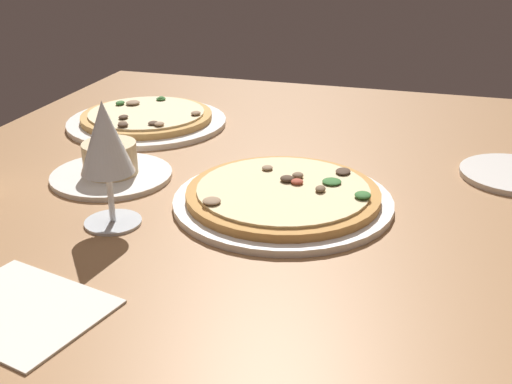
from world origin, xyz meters
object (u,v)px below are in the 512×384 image
at_px(pizza_main, 283,197).
at_px(paper_menu, 19,310).
at_px(pizza_side, 147,119).
at_px(wine_glass_far, 105,143).
at_px(ramekin_on_saucer, 111,166).

height_order(pizza_main, paper_menu, pizza_main).
bearing_deg(pizza_main, pizza_side, 50.59).
relative_size(pizza_main, wine_glass_far, 1.84).
bearing_deg(ramekin_on_saucer, paper_menu, -166.78).
distance_m(pizza_side, wine_glass_far, 0.44).
relative_size(pizza_main, ramekin_on_saucer, 1.66).
relative_size(wine_glass_far, paper_menu, 0.98).
height_order(ramekin_on_saucer, wine_glass_far, wine_glass_far).
distance_m(pizza_side, paper_menu, 0.64).
distance_m(pizza_main, paper_menu, 0.39).
bearing_deg(ramekin_on_saucer, pizza_side, 13.80).
bearing_deg(pizza_main, paper_menu, 149.68).
relative_size(ramekin_on_saucer, paper_menu, 1.09).
distance_m(pizza_main, pizza_side, 0.45).
bearing_deg(pizza_side, paper_menu, -166.53).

